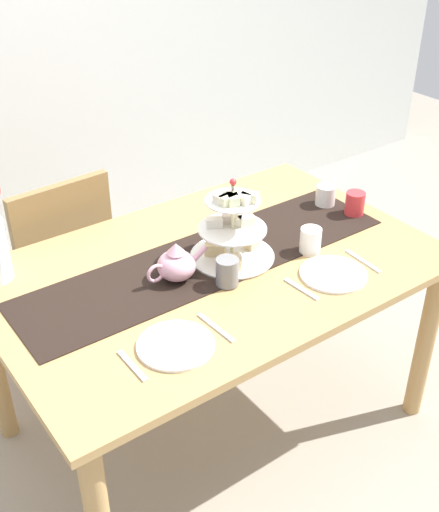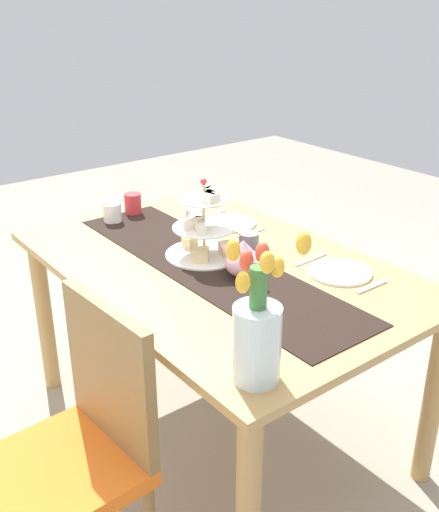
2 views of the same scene
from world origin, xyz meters
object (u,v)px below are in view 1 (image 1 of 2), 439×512
object	(u,v)px
mug_white_text	(311,241)
mug_orange	(355,204)
cream_jug	(326,195)
fork_right	(301,289)
dining_table	(214,289)
knife_right	(363,261)
dinner_plate_right	(333,274)
tiered_cake_stand	(232,231)
knife_left	(216,328)
chair_left	(57,262)
dinner_plate_left	(176,345)
mug_grey	(227,272)
teapot	(176,264)
fork_left	(132,366)

from	to	relation	value
mug_white_text	mug_orange	xyz separation A→B (m)	(0.33, 0.11, 0.00)
cream_jug	mug_orange	world-z (taller)	mug_orange
fork_right	dining_table	bearing A→B (deg)	116.54
dining_table	knife_right	world-z (taller)	knife_right
dinner_plate_right	mug_orange	size ratio (longest dim) A/B	2.42
mug_orange	tiered_cake_stand	bearing A→B (deg)	177.44
knife_left	chair_left	bearing A→B (deg)	95.52
chair_left	dinner_plate_left	xyz separation A→B (m)	(-0.05, -1.02, 0.26)
chair_left	mug_grey	distance (m)	0.95
chair_left	teapot	distance (m)	0.81
teapot	dinner_plate_left	bearing A→B (deg)	-123.24
knife_left	knife_right	bearing A→B (deg)	0.00
cream_jug	knife_left	xyz separation A→B (m)	(-0.83, -0.39, -0.04)
dining_table	mug_grey	size ratio (longest dim) A/B	16.29
dining_table	dinner_plate_left	distance (m)	0.47
dining_table	fork_right	distance (m)	0.35
dining_table	teapot	world-z (taller)	teapot
cream_jug	mug_white_text	distance (m)	0.38
chair_left	fork_left	distance (m)	1.07
dining_table	knife_left	world-z (taller)	knife_left
knife_left	mug_grey	world-z (taller)	mug_grey
mug_white_text	knife_right	bearing A→B (deg)	-56.27
fork_right	knife_left	bearing A→B (deg)	180.00
dinner_plate_left	knife_right	distance (m)	0.78
dining_table	knife_left	xyz separation A→B (m)	(-0.20, -0.29, 0.11)
dining_table	fork_left	size ratio (longest dim) A/B	10.32
dinner_plate_left	fork_right	xyz separation A→B (m)	(0.49, 0.00, -0.00)
tiered_cake_stand	dinner_plate_left	distance (m)	0.52
mug_orange	dinner_plate_left	bearing A→B (deg)	-165.14
dinner_plate_right	mug_orange	distance (m)	0.46
knife_right	mug_white_text	world-z (taller)	mug_white_text
mug_white_text	dinner_plate_right	bearing A→B (deg)	-103.41
fork_right	mug_orange	size ratio (longest dim) A/B	1.58
cream_jug	knife_right	distance (m)	0.44
cream_jug	fork_left	bearing A→B (deg)	-160.60
chair_left	mug_orange	xyz separation A→B (m)	(0.96, -0.76, 0.31)
cream_jug	mug_grey	distance (m)	0.70
dining_table	fork_left	bearing A→B (deg)	-149.04
knife_left	mug_orange	xyz separation A→B (m)	(0.86, 0.27, 0.04)
tiered_cake_stand	fork_left	size ratio (longest dim) A/B	2.03
dining_table	fork_left	distance (m)	0.58
chair_left	mug_grey	xyz separation A→B (m)	(0.26, -0.86, 0.31)
mug_grey	fork_right	bearing A→B (deg)	-43.08
fork_left	mug_white_text	xyz separation A→B (m)	(0.82, 0.16, 0.04)
fork_right	mug_white_text	world-z (taller)	mug_white_text
mug_white_text	cream_jug	bearing A→B (deg)	38.13
cream_jug	knife_right	xyz separation A→B (m)	(-0.19, -0.39, -0.04)
knife_left	fork_right	bearing A→B (deg)	0.00
tiered_cake_stand	fork_right	xyz separation A→B (m)	(0.07, -0.29, -0.10)
dining_table	tiered_cake_stand	world-z (taller)	tiered_cake_stand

